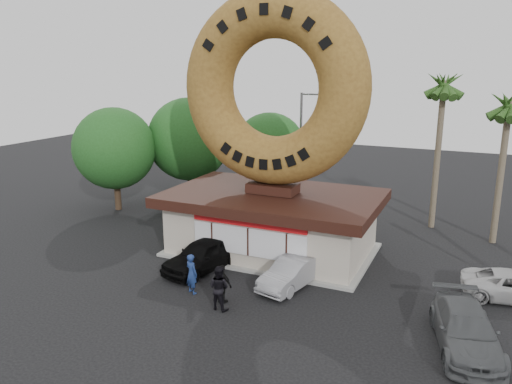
{
  "coord_description": "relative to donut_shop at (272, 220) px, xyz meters",
  "views": [
    {
      "loc": [
        9.81,
        -17.74,
        9.92
      ],
      "look_at": [
        -0.07,
        4.0,
        3.8
      ],
      "focal_mm": 35.0,
      "sensor_mm": 36.0,
      "label": 1
    }
  ],
  "objects": [
    {
      "name": "car_silver",
      "position": [
        2.54,
        -3.73,
        -1.11
      ],
      "size": [
        2.24,
        4.2,
        1.32
      ],
      "primitive_type": "imported",
      "rotation": [
        0.0,
        0.0,
        -0.22
      ],
      "color": "#97979B",
      "rests_on": "ground"
    },
    {
      "name": "donut_shop",
      "position": [
        0.0,
        0.0,
        0.0
      ],
      "size": [
        11.2,
        7.2,
        3.8
      ],
      "color": "beige",
      "rests_on": "ground"
    },
    {
      "name": "tree_mid",
      "position": [
        -4.0,
        9.02,
        2.25
      ],
      "size": [
        5.2,
        5.2,
        6.63
      ],
      "color": "#473321",
      "rests_on": "ground"
    },
    {
      "name": "car_grey",
      "position": [
        10.01,
        -6.02,
        -1.05
      ],
      "size": [
        3.11,
        5.3,
        1.44
      ],
      "primitive_type": "imported",
      "rotation": [
        0.0,
        0.0,
        0.23
      ],
      "color": "#515356",
      "rests_on": "ground"
    },
    {
      "name": "palm_far",
      "position": [
        11.0,
        6.52,
        5.72
      ],
      "size": [
        2.6,
        2.6,
        8.75
      ],
      "color": "#726651",
      "rests_on": "ground"
    },
    {
      "name": "giant_donut",
      "position": [
        0.0,
        0.02,
        6.97
      ],
      "size": [
        9.87,
        2.52,
        9.87
      ],
      "primitive_type": "torus",
      "rotation": [
        1.57,
        0.0,
        0.0
      ],
      "color": "olive",
      "rests_on": "donut_shop"
    },
    {
      "name": "palm_near",
      "position": [
        7.5,
        8.02,
        6.65
      ],
      "size": [
        2.6,
        2.6,
        9.75
      ],
      "color": "#726651",
      "rests_on": "ground"
    },
    {
      "name": "car_black",
      "position": [
        -2.14,
        -3.76,
        -0.98
      ],
      "size": [
        2.89,
        4.9,
        1.56
      ],
      "primitive_type": "imported",
      "rotation": [
        0.0,
        0.0,
        -0.24
      ],
      "color": "black",
      "rests_on": "ground"
    },
    {
      "name": "tree_far",
      "position": [
        -13.0,
        3.02,
        2.56
      ],
      "size": [
        5.6,
        5.6,
        7.14
      ],
      "color": "#473321",
      "rests_on": "ground"
    },
    {
      "name": "person_left",
      "position": [
        -1.28,
        -6.23,
        -0.85
      ],
      "size": [
        0.79,
        0.66,
        1.83
      ],
      "primitive_type": "imported",
      "rotation": [
        0.0,
        0.0,
        2.75
      ],
      "color": "navy",
      "rests_on": "ground"
    },
    {
      "name": "tree_west",
      "position": [
        -9.5,
        7.02,
        2.87
      ],
      "size": [
        6.0,
        6.0,
        7.65
      ],
      "color": "#473321",
      "rests_on": "ground"
    },
    {
      "name": "person_right",
      "position": [
        0.41,
        -6.51,
        -0.91
      ],
      "size": [
        1.07,
        0.64,
        1.71
      ],
      "primitive_type": "imported",
      "rotation": [
        0.0,
        0.0,
        2.9
      ],
      "color": "black",
      "rests_on": "ground"
    },
    {
      "name": "person_center",
      "position": [
        0.54,
        -7.06,
        -0.81
      ],
      "size": [
        1.01,
        0.83,
        1.9
      ],
      "primitive_type": "imported",
      "rotation": [
        0.0,
        0.0,
        3.02
      ],
      "color": "black",
      "rests_on": "ground"
    },
    {
      "name": "ground",
      "position": [
        0.0,
        -5.98,
        -1.77
      ],
      "size": [
        90.0,
        90.0,
        0.0
      ],
      "primitive_type": "plane",
      "color": "black",
      "rests_on": "ground"
    },
    {
      "name": "street_lamp",
      "position": [
        -1.86,
        10.02,
        2.72
      ],
      "size": [
        2.11,
        0.2,
        8.0
      ],
      "color": "#59595E",
      "rests_on": "ground"
    }
  ]
}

